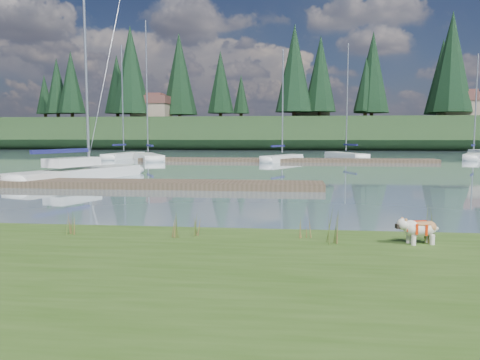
# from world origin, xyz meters

# --- Properties ---
(ground) EXTENTS (200.00, 200.00, 0.00)m
(ground) POSITION_xyz_m (0.00, 30.00, 0.00)
(ground) COLOR gray
(ground) RESTS_ON ground
(bank) EXTENTS (60.00, 9.00, 0.35)m
(bank) POSITION_xyz_m (0.00, -6.00, 0.17)
(bank) COLOR #35531C
(bank) RESTS_ON ground
(ridge) EXTENTS (200.00, 20.00, 5.00)m
(ridge) POSITION_xyz_m (0.00, 73.00, 2.50)
(ridge) COLOR #1C3118
(ridge) RESTS_ON ground
(bulldog) EXTENTS (0.83, 0.45, 0.49)m
(bulldog) POSITION_xyz_m (4.93, -2.61, 0.65)
(bulldog) COLOR silver
(bulldog) RESTS_ON bank
(sailboat_main) EXTENTS (4.78, 9.15, 13.05)m
(sailboat_main) POSITION_xyz_m (-8.45, 12.98, 0.42)
(sailboat_main) COLOR white
(sailboat_main) RESTS_ON ground
(dock_near) EXTENTS (16.00, 2.00, 0.30)m
(dock_near) POSITION_xyz_m (-4.00, 9.00, 0.15)
(dock_near) COLOR #4C3D2C
(dock_near) RESTS_ON ground
(dock_far) EXTENTS (26.00, 2.20, 0.30)m
(dock_far) POSITION_xyz_m (2.00, 30.00, 0.15)
(dock_far) COLOR #4C3D2C
(dock_far) RESTS_ON ground
(sailboat_bg_0) EXTENTS (2.26, 7.90, 11.31)m
(sailboat_bg_0) POSITION_xyz_m (-14.04, 34.60, 0.32)
(sailboat_bg_0) COLOR white
(sailboat_bg_0) RESTS_ON ground
(sailboat_bg_1) EXTENTS (5.42, 8.67, 13.04)m
(sailboat_bg_1) POSITION_xyz_m (-11.27, 32.43, 0.33)
(sailboat_bg_1) COLOR white
(sailboat_bg_1) RESTS_ON ground
(sailboat_bg_2) EXTENTS (4.16, 6.42, 10.02)m
(sailboat_bg_2) POSITION_xyz_m (2.06, 31.11, 0.33)
(sailboat_bg_2) COLOR white
(sailboat_bg_2) RESTS_ON ground
(sailboat_bg_3) EXTENTS (4.13, 7.85, 11.49)m
(sailboat_bg_3) POSITION_xyz_m (7.87, 37.32, 0.32)
(sailboat_bg_3) COLOR white
(sailboat_bg_3) RESTS_ON ground
(sailboat_bg_4) EXTENTS (4.05, 6.74, 10.16)m
(sailboat_bg_4) POSITION_xyz_m (20.33, 36.31, 0.33)
(sailboat_bg_4) COLOR white
(sailboat_bg_4) RESTS_ON ground
(weed_0) EXTENTS (0.17, 0.14, 0.49)m
(weed_0) POSITION_xyz_m (0.29, -2.55, 0.56)
(weed_0) COLOR #475B23
(weed_0) RESTS_ON bank
(weed_1) EXTENTS (0.17, 0.14, 0.58)m
(weed_1) POSITION_xyz_m (0.73, -2.40, 0.59)
(weed_1) COLOR #475B23
(weed_1) RESTS_ON bank
(weed_2) EXTENTS (0.17, 0.14, 0.78)m
(weed_2) POSITION_xyz_m (3.33, -2.78, 0.68)
(weed_2) COLOR #475B23
(weed_2) RESTS_ON bank
(weed_3) EXTENTS (0.17, 0.14, 0.60)m
(weed_3) POSITION_xyz_m (-1.88, -2.49, 0.60)
(weed_3) COLOR #475B23
(weed_3) RESTS_ON bank
(weed_4) EXTENTS (0.17, 0.14, 0.43)m
(weed_4) POSITION_xyz_m (2.83, -2.38, 0.53)
(weed_4) COLOR #475B23
(weed_4) RESTS_ON bank
(weed_5) EXTENTS (0.17, 0.14, 0.73)m
(weed_5) POSITION_xyz_m (5.07, -2.49, 0.65)
(weed_5) COLOR #475B23
(weed_5) RESTS_ON bank
(mud_lip) EXTENTS (60.00, 0.50, 0.14)m
(mud_lip) POSITION_xyz_m (0.00, -1.60, 0.07)
(mud_lip) COLOR #33281C
(mud_lip) RESTS_ON ground
(conifer_1) EXTENTS (4.40, 4.40, 11.30)m
(conifer_1) POSITION_xyz_m (-40.00, 71.00, 11.28)
(conifer_1) COLOR #382619
(conifer_1) RESTS_ON ridge
(conifer_2) EXTENTS (6.60, 6.60, 16.05)m
(conifer_2) POSITION_xyz_m (-25.00, 68.00, 13.54)
(conifer_2) COLOR #382619
(conifer_2) RESTS_ON ridge
(conifer_3) EXTENTS (4.84, 4.84, 12.25)m
(conifer_3) POSITION_xyz_m (-10.00, 72.00, 11.74)
(conifer_3) COLOR #382619
(conifer_3) RESTS_ON ridge
(conifer_4) EXTENTS (6.16, 6.16, 15.10)m
(conifer_4) POSITION_xyz_m (3.00, 66.00, 13.09)
(conifer_4) COLOR #382619
(conifer_4) RESTS_ON ridge
(conifer_5) EXTENTS (3.96, 3.96, 10.35)m
(conifer_5) POSITION_xyz_m (15.00, 70.00, 10.83)
(conifer_5) COLOR #382619
(conifer_5) RESTS_ON ridge
(conifer_6) EXTENTS (7.04, 7.04, 17.00)m
(conifer_6) POSITION_xyz_m (28.00, 68.00, 13.99)
(conifer_6) COLOR #382619
(conifer_6) RESTS_ON ridge
(house_0) EXTENTS (6.30, 5.30, 4.65)m
(house_0) POSITION_xyz_m (-22.00, 70.00, 7.31)
(house_0) COLOR gray
(house_0) RESTS_ON ridge
(house_1) EXTENTS (6.30, 5.30, 4.65)m
(house_1) POSITION_xyz_m (6.00, 71.00, 7.31)
(house_1) COLOR gray
(house_1) RESTS_ON ridge
(house_2) EXTENTS (6.30, 5.30, 4.65)m
(house_2) POSITION_xyz_m (30.00, 69.00, 7.31)
(house_2) COLOR gray
(house_2) RESTS_ON ridge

